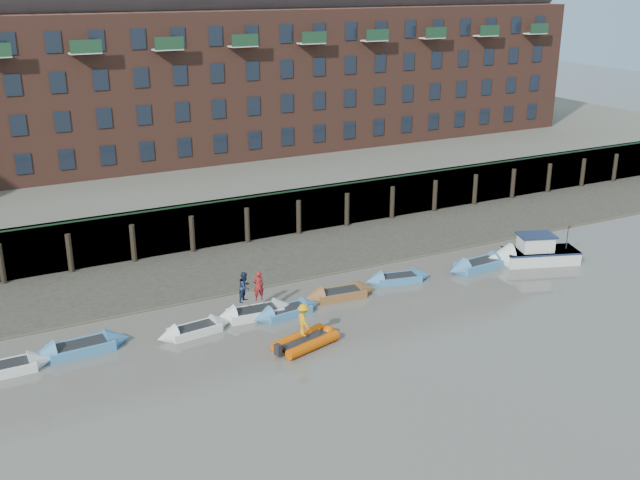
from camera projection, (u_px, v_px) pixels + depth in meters
ground at (392, 395)px, 33.51m from camera, size 220.00×220.00×0.00m
foreshore at (241, 265)px, 48.55m from camera, size 110.00×8.00×0.50m
mud_band at (262, 283)px, 45.71m from camera, size 110.00×1.60×0.10m
river_wall at (217, 224)px, 51.68m from camera, size 110.00×1.23×3.30m
bank_terrace at (161, 179)px, 63.06m from camera, size 110.00×28.00×3.20m
apartment_terrace at (147, 41)px, 60.15m from camera, size 80.60×15.56×20.98m
rowboat_0 at (3, 369)px, 35.28m from camera, size 4.53×1.33×1.31m
rowboat_1 at (81, 348)px, 37.26m from camera, size 4.97×1.62×1.43m
rowboat_2 at (195, 330)px, 39.22m from camera, size 4.28×1.62×1.21m
rowboat_3 at (255, 313)px, 41.15m from camera, size 4.74×1.69×1.35m
rowboat_4 at (287, 311)px, 41.38m from camera, size 4.29×1.66×1.21m
rowboat_5 at (340, 294)px, 43.63m from camera, size 4.65×1.77×1.32m
rowboat_6 at (398, 278)px, 45.89m from camera, size 4.42×2.07×1.23m
rowboat_7 at (479, 265)px, 48.01m from camera, size 4.95×1.70×1.42m
rib_tender at (308, 340)px, 38.00m from camera, size 3.68×2.50×0.62m
motor_launch at (526, 254)px, 48.75m from camera, size 6.34×3.86×2.49m
person_rower_a at (258, 286)px, 40.84m from camera, size 0.66×0.46×1.72m
person_rower_b at (245, 287)px, 40.70m from camera, size 1.05×1.03×1.71m
person_rib_crew at (304, 320)px, 37.55m from camera, size 0.75×1.16×1.70m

